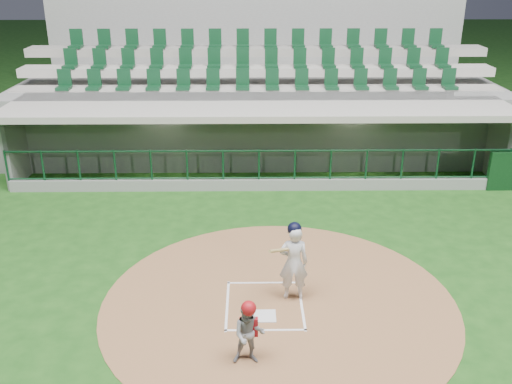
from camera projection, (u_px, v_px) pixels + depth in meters
ground at (264, 297)px, 11.78m from camera, size 120.00×120.00×0.00m
dirt_circle at (279, 302)px, 11.60m from camera, size 7.20×7.20×0.01m
home_plate at (265, 316)px, 11.12m from camera, size 0.43×0.43×0.02m
batter_box_chalk at (264, 305)px, 11.50m from camera, size 1.55×1.80×0.01m
dugout_structure at (260, 142)px, 18.69m from camera, size 16.40×3.70×3.00m
seating_deck at (257, 106)px, 21.35m from camera, size 17.00×6.72×5.15m
batter at (293, 261)px, 11.44m from camera, size 0.84×0.84×1.71m
catcher at (249, 332)px, 9.66m from camera, size 0.56×0.44×1.22m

